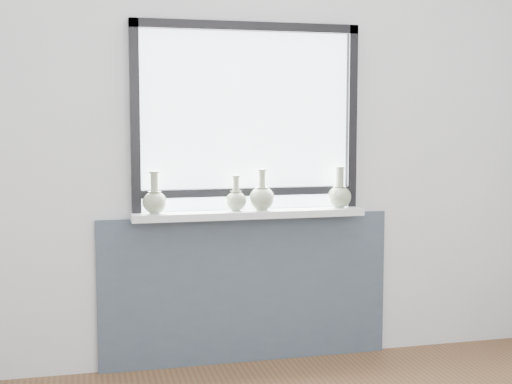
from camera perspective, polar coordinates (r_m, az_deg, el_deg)
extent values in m
cube|color=silver|center=(4.08, -0.88, 4.28)|extent=(3.60, 0.02, 2.60)
cube|color=#3F4C59|center=(4.17, -0.76, -7.78)|extent=(1.70, 0.03, 0.86)
cube|color=silver|center=(4.02, -0.55, -1.76)|extent=(1.32, 0.18, 0.04)
cube|color=black|center=(3.94, -9.66, 5.96)|extent=(0.05, 0.06, 1.05)
cube|color=black|center=(4.22, 7.63, 5.98)|extent=(0.05, 0.06, 1.05)
cube|color=black|center=(4.06, -0.73, 13.11)|extent=(1.30, 0.06, 0.05)
cube|color=black|center=(4.05, -0.71, 0.01)|extent=(1.20, 0.05, 0.04)
cube|color=white|center=(4.05, -0.80, 5.68)|extent=(1.20, 0.01, 1.00)
cylinder|color=#9AA987|center=(3.91, -8.09, -1.67)|extent=(0.06, 0.06, 0.01)
ellipsoid|color=#9AA987|center=(3.91, -8.10, -0.84)|extent=(0.13, 0.13, 0.12)
cone|color=#9AA987|center=(3.90, -8.11, -0.16)|extent=(0.07, 0.07, 0.03)
cylinder|color=#9AA987|center=(3.90, -8.13, 0.65)|extent=(0.04, 0.04, 0.12)
cylinder|color=#9AA987|center=(3.89, -8.14, 1.58)|extent=(0.06, 0.06, 0.01)
cylinder|color=#9AA987|center=(4.00, -1.62, -1.45)|extent=(0.05, 0.05, 0.01)
ellipsoid|color=#9AA987|center=(3.99, -1.62, -0.73)|extent=(0.12, 0.12, 0.11)
cone|color=#9AA987|center=(3.99, -1.62, -0.12)|extent=(0.07, 0.07, 0.03)
cylinder|color=#9AA987|center=(3.98, -1.62, 0.51)|extent=(0.04, 0.04, 0.10)
cylinder|color=#9AA987|center=(3.98, -1.62, 1.27)|extent=(0.05, 0.05, 0.01)
cylinder|color=#9AA987|center=(4.02, 0.48, -1.41)|extent=(0.07, 0.07, 0.01)
ellipsoid|color=#9AA987|center=(4.01, 0.48, -0.52)|extent=(0.14, 0.14, 0.13)
cone|color=#9AA987|center=(4.01, 0.48, 0.20)|extent=(0.08, 0.08, 0.03)
cylinder|color=#9AA987|center=(4.00, 0.48, 0.91)|extent=(0.04, 0.04, 0.11)
cylinder|color=#9AA987|center=(4.00, 0.48, 1.76)|extent=(0.06, 0.06, 0.01)
cylinder|color=#9AA987|center=(4.17, 6.68, -1.19)|extent=(0.06, 0.06, 0.01)
ellipsoid|color=#9AA987|center=(4.16, 6.69, -0.39)|extent=(0.14, 0.14, 0.13)
cone|color=#9AA987|center=(4.15, 6.69, 0.27)|extent=(0.08, 0.08, 0.03)
cylinder|color=#9AA987|center=(4.15, 6.70, 1.05)|extent=(0.05, 0.05, 0.12)
cylinder|color=#9AA987|center=(4.14, 6.71, 1.96)|extent=(0.05, 0.05, 0.01)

